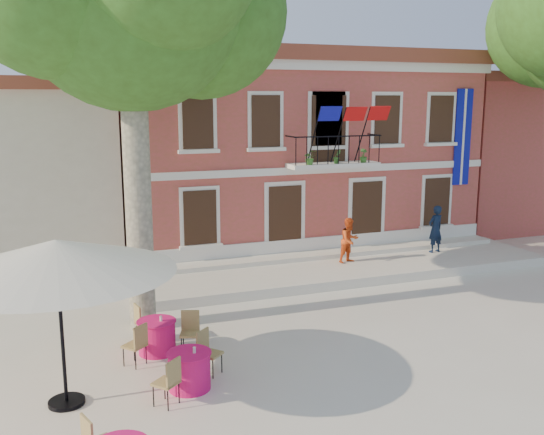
{
  "coord_description": "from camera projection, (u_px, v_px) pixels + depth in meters",
  "views": [
    {
      "loc": [
        -7.15,
        -13.14,
        5.71
      ],
      "look_at": [
        -0.99,
        3.5,
        2.24
      ],
      "focal_mm": 40.0,
      "sensor_mm": 36.0,
      "label": 1
    }
  ],
  "objects": [
    {
      "name": "pedestrian_navy",
      "position": [
        435.0,
        229.0,
        21.67
      ],
      "size": [
        0.69,
        0.52,
        1.7
      ],
      "primitive_type": "imported",
      "rotation": [
        0.0,
        0.0,
        3.33
      ],
      "color": "#0E1A31",
      "rests_on": "terrace"
    },
    {
      "name": "pedestrian_orange",
      "position": [
        349.0,
        240.0,
        20.31
      ],
      "size": [
        0.87,
        0.76,
        1.53
      ],
      "primitive_type": "imported",
      "rotation": [
        0.0,
        0.0,
        0.27
      ],
      "color": "#DA4C19",
      "rests_on": "terrace"
    },
    {
      "name": "patio_umbrella",
      "position": [
        57.0,
        257.0,
        10.99
      ],
      "size": [
        4.33,
        4.33,
        3.22
      ],
      "color": "black",
      "rests_on": "ground"
    },
    {
      "name": "neighbor_east",
      "position": [
        504.0,
        151.0,
        29.9
      ],
      "size": [
        9.4,
        9.4,
        6.4
      ],
      "color": "#BE4448",
      "rests_on": "ground"
    },
    {
      "name": "cafe_table_1",
      "position": [
        189.0,
        369.0,
        12.09
      ],
      "size": [
        1.72,
        1.59,
        0.95
      ],
      "color": "#CE134F",
      "rests_on": "ground"
    },
    {
      "name": "cafe_table_0",
      "position": [
        157.0,
        335.0,
        13.81
      ],
      "size": [
        1.84,
        1.77,
        0.95
      ],
      "color": "#CE134F",
      "rests_on": "ground"
    },
    {
      "name": "terrace",
      "position": [
        346.0,
        268.0,
        20.32
      ],
      "size": [
        14.0,
        3.4,
        0.3
      ],
      "primitive_type": "cube",
      "color": "silver",
      "rests_on": "ground"
    },
    {
      "name": "ground",
      "position": [
        355.0,
        324.0,
        15.62
      ],
      "size": [
        90.0,
        90.0,
        0.0
      ],
      "primitive_type": "plane",
      "color": "beige",
      "rests_on": "ground"
    },
    {
      "name": "main_building",
      "position": [
        286.0,
        147.0,
        24.77
      ],
      "size": [
        13.5,
        9.59,
        7.5
      ],
      "color": "#BE4448",
      "rests_on": "ground"
    }
  ]
}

